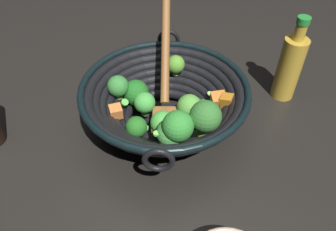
{
  "coord_description": "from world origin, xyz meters",
  "views": [
    {
      "loc": [
        0.3,
        -0.43,
        0.52
      ],
      "look_at": [
        0.01,
        0.0,
        0.03
      ],
      "focal_mm": 35.58,
      "sensor_mm": 36.0,
      "label": 1
    }
  ],
  "objects": [
    {
      "name": "ground_plane",
      "position": [
        0.0,
        0.0,
        0.0
      ],
      "size": [
        4.0,
        4.0,
        0.0
      ],
      "primitive_type": "plane",
      "color": "black"
    },
    {
      "name": "wok",
      "position": [
        0.0,
        -0.0,
        0.07
      ],
      "size": [
        0.35,
        0.35,
        0.22
      ],
      "color": "black",
      "rests_on": "ground"
    },
    {
      "name": "cooking_oil_bottle",
      "position": [
        0.18,
        0.25,
        0.08
      ],
      "size": [
        0.05,
        0.05,
        0.2
      ],
      "color": "gold",
      "rests_on": "ground"
    }
  ]
}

